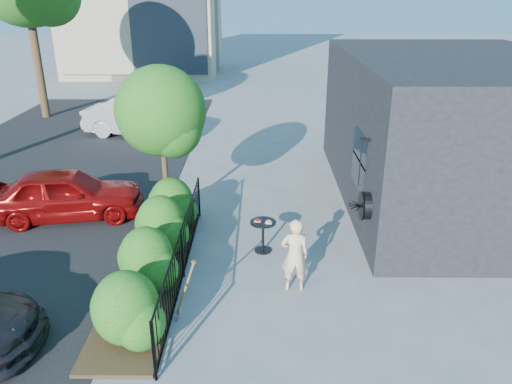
{
  "coord_description": "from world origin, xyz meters",
  "views": [
    {
      "loc": [
        0.11,
        -9.05,
        5.65
      ],
      "look_at": [
        0.01,
        1.8,
        1.2
      ],
      "focal_mm": 35.0,
      "sensor_mm": 36.0,
      "label": 1
    }
  ],
  "objects_px": {
    "woman": "(295,255)",
    "cafe_table": "(263,231)",
    "patio_tree": "(163,117)",
    "car_silver": "(141,117)",
    "car_red": "(66,194)",
    "shovel": "(184,294)"
  },
  "relations": [
    {
      "from": "woman",
      "to": "car_red",
      "type": "height_order",
      "value": "woman"
    },
    {
      "from": "patio_tree",
      "to": "car_silver",
      "type": "height_order",
      "value": "patio_tree"
    },
    {
      "from": "woman",
      "to": "car_silver",
      "type": "distance_m",
      "value": 12.62
    },
    {
      "from": "car_red",
      "to": "cafe_table",
      "type": "bearing_deg",
      "value": -118.95
    },
    {
      "from": "patio_tree",
      "to": "car_red",
      "type": "xyz_separation_m",
      "value": [
        -2.73,
        0.16,
        -2.1
      ]
    },
    {
      "from": "patio_tree",
      "to": "car_silver",
      "type": "relative_size",
      "value": 0.86
    },
    {
      "from": "car_silver",
      "to": "woman",
      "type": "bearing_deg",
      "value": -144.49
    },
    {
      "from": "car_red",
      "to": "car_silver",
      "type": "xyz_separation_m",
      "value": [
        0.2,
        7.98,
        0.09
      ]
    },
    {
      "from": "cafe_table",
      "to": "car_silver",
      "type": "height_order",
      "value": "car_silver"
    },
    {
      "from": "shovel",
      "to": "car_silver",
      "type": "relative_size",
      "value": 0.28
    },
    {
      "from": "patio_tree",
      "to": "shovel",
      "type": "height_order",
      "value": "patio_tree"
    },
    {
      "from": "patio_tree",
      "to": "cafe_table",
      "type": "distance_m",
      "value": 3.68
    },
    {
      "from": "cafe_table",
      "to": "car_red",
      "type": "distance_m",
      "value": 5.45
    },
    {
      "from": "woman",
      "to": "shovel",
      "type": "height_order",
      "value": "woman"
    },
    {
      "from": "patio_tree",
      "to": "cafe_table",
      "type": "height_order",
      "value": "patio_tree"
    },
    {
      "from": "patio_tree",
      "to": "cafe_table",
      "type": "xyz_separation_m",
      "value": [
        2.41,
        -1.63,
        -2.25
      ]
    },
    {
      "from": "cafe_table",
      "to": "shovel",
      "type": "height_order",
      "value": "shovel"
    },
    {
      "from": "woman",
      "to": "patio_tree",
      "type": "bearing_deg",
      "value": -48.24
    },
    {
      "from": "woman",
      "to": "cafe_table",
      "type": "bearing_deg",
      "value": -70.21
    },
    {
      "from": "shovel",
      "to": "car_silver",
      "type": "xyz_separation_m",
      "value": [
        -3.51,
        12.37,
        0.2
      ]
    },
    {
      "from": "cafe_table",
      "to": "woman",
      "type": "xyz_separation_m",
      "value": [
        0.62,
        -1.56,
        0.26
      ]
    },
    {
      "from": "car_red",
      "to": "shovel",
      "type": "bearing_deg",
      "value": -149.5
    }
  ]
}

